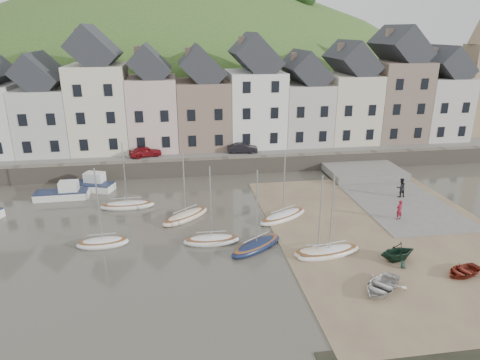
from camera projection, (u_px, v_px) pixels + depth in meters
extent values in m
plane|color=#4D493D|center=(252.00, 243.00, 32.58)|extent=(160.00, 160.00, 0.00)
cube|color=#3A5B24|center=(213.00, 136.00, 62.18)|extent=(90.00, 30.00, 1.50)
cube|color=slate|center=(222.00, 152.00, 51.19)|extent=(70.00, 7.00, 0.10)
cube|color=slate|center=(225.00, 166.00, 48.14)|extent=(70.00, 1.20, 1.80)
cube|color=brown|center=(388.00, 233.00, 34.12)|extent=(18.00, 26.00, 0.06)
cube|color=slate|center=(388.00, 194.00, 42.14)|extent=(8.00, 18.00, 0.12)
ellipsoid|color=#3A5B24|center=(180.00, 191.00, 93.80)|extent=(134.40, 84.00, 84.00)
cylinder|color=#382619|center=(63.00, 11.00, 68.28)|extent=(0.50, 0.50, 3.00)
cylinder|color=#382619|center=(154.00, 13.00, 73.99)|extent=(0.50, 0.50, 3.00)
cylinder|color=#382619|center=(236.00, 13.00, 74.11)|extent=(0.50, 0.50, 3.00)
cylinder|color=#382619|center=(305.00, 13.00, 74.88)|extent=(0.50, 0.50, 3.00)
cube|color=silver|center=(48.00, 120.00, 50.39)|extent=(5.80, 8.00, 7.50)
cube|color=gray|center=(25.00, 61.00, 47.97)|extent=(0.60, 0.90, 1.40)
cube|color=beige|center=(101.00, 108.00, 50.85)|extent=(6.40, 8.00, 10.00)
cube|color=gray|center=(78.00, 35.00, 47.90)|extent=(0.60, 0.90, 1.40)
cube|color=beige|center=(153.00, 113.00, 51.95)|extent=(5.60, 8.00, 8.50)
cube|color=gray|center=(137.00, 52.00, 49.41)|extent=(0.60, 0.90, 1.40)
cube|color=#816A59|center=(203.00, 114.00, 52.88)|extent=(6.20, 8.00, 8.00)
cube|color=gray|center=(188.00, 53.00, 50.30)|extent=(0.60, 0.90, 1.40)
cube|color=white|center=(254.00, 108.00, 53.62)|extent=(6.60, 8.00, 9.00)
cube|color=gray|center=(241.00, 42.00, 50.80)|extent=(0.60, 0.90, 1.40)
cube|color=beige|center=(303.00, 113.00, 54.76)|extent=(5.80, 8.00, 7.50)
cube|color=gray|center=(294.00, 59.00, 52.34)|extent=(0.60, 0.90, 1.40)
cube|color=beige|center=(347.00, 108.00, 55.43)|extent=(6.00, 8.00, 8.50)
cube|color=gray|center=(341.00, 49.00, 52.81)|extent=(0.60, 0.90, 1.40)
cube|color=#7D695A|center=(394.00, 101.00, 56.07)|extent=(6.40, 8.00, 10.00)
cube|color=gray|center=(389.00, 34.00, 53.12)|extent=(0.60, 0.90, 1.40)
cube|color=beige|center=(436.00, 107.00, 57.27)|extent=(5.80, 8.00, 8.00)
cube|color=gray|center=(434.00, 53.00, 54.77)|extent=(0.60, 0.90, 1.40)
cube|color=#997F60|center=(476.00, 91.00, 57.37)|extent=(3.50, 3.50, 12.00)
ellipsoid|color=white|center=(128.00, 206.00, 38.99)|extent=(4.84, 1.59, 0.84)
ellipsoid|color=brown|center=(127.00, 203.00, 38.92)|extent=(4.46, 1.44, 0.20)
cylinder|color=#B2B5B7|center=(125.00, 173.00, 37.97)|extent=(0.10, 0.10, 5.60)
cylinder|color=#B2B5B7|center=(127.00, 198.00, 38.74)|extent=(2.65, 0.13, 0.08)
ellipsoid|color=white|center=(103.00, 243.00, 32.15)|extent=(3.91, 1.72, 0.84)
ellipsoid|color=brown|center=(102.00, 241.00, 32.08)|extent=(3.59, 1.57, 0.20)
cylinder|color=#B2B5B7|center=(98.00, 205.00, 31.12)|extent=(0.10, 0.10, 5.60)
cylinder|color=#B2B5B7|center=(102.00, 234.00, 31.90)|extent=(2.10, 0.20, 0.08)
ellipsoid|color=beige|center=(186.00, 217.00, 36.68)|extent=(4.72, 4.23, 0.84)
ellipsoid|color=brown|center=(185.00, 214.00, 36.61)|extent=(4.33, 3.88, 0.20)
cylinder|color=#B2B5B7|center=(184.00, 183.00, 35.66)|extent=(0.10, 0.10, 5.60)
cylinder|color=#B2B5B7|center=(185.00, 209.00, 36.44)|extent=(2.13, 1.75, 0.08)
ellipsoid|color=white|center=(211.00, 241.00, 32.55)|extent=(4.27, 1.57, 0.84)
ellipsoid|color=brown|center=(211.00, 238.00, 32.48)|extent=(3.93, 1.42, 0.20)
cylinder|color=#B2B5B7|center=(211.00, 203.00, 31.52)|extent=(0.10, 0.10, 5.60)
cylinder|color=#B2B5B7|center=(211.00, 232.00, 32.30)|extent=(2.34, 0.12, 0.08)
ellipsoid|color=white|center=(283.00, 217.00, 36.67)|extent=(5.13, 3.83, 0.84)
ellipsoid|color=brown|center=(283.00, 215.00, 36.60)|extent=(4.71, 3.51, 0.20)
cylinder|color=#B2B5B7|center=(284.00, 183.00, 35.65)|extent=(0.10, 0.10, 5.60)
cylinder|color=#B2B5B7|center=(283.00, 209.00, 36.43)|extent=(2.45, 1.46, 0.08)
ellipsoid|color=#141E3F|center=(256.00, 246.00, 31.72)|extent=(4.84, 4.04, 0.84)
ellipsoid|color=brown|center=(256.00, 244.00, 31.64)|extent=(4.44, 3.70, 0.20)
cylinder|color=#B2B5B7|center=(257.00, 207.00, 30.69)|extent=(0.10, 0.10, 5.60)
cylinder|color=#B2B5B7|center=(256.00, 237.00, 31.47)|extent=(2.23, 1.61, 0.08)
ellipsoid|color=white|center=(329.00, 253.00, 30.79)|extent=(5.17, 2.44, 0.84)
ellipsoid|color=brown|center=(329.00, 250.00, 30.71)|extent=(4.76, 2.23, 0.20)
cylinder|color=#B2B5B7|center=(332.00, 213.00, 29.76)|extent=(0.10, 0.10, 5.60)
cylinder|color=#B2B5B7|center=(329.00, 243.00, 30.54)|extent=(2.70, 0.61, 0.08)
ellipsoid|color=beige|center=(317.00, 254.00, 30.59)|extent=(3.53, 1.81, 0.84)
ellipsoid|color=brown|center=(318.00, 251.00, 30.52)|extent=(3.25, 1.64, 0.20)
cylinder|color=#B2B5B7|center=(320.00, 214.00, 29.56)|extent=(0.10, 0.10, 5.60)
cylinder|color=#B2B5B7|center=(318.00, 245.00, 30.34)|extent=(1.88, 0.25, 0.08)
cube|color=white|center=(62.00, 195.00, 41.09)|extent=(4.94, 1.81, 0.70)
cube|color=#141E3F|center=(61.00, 191.00, 40.96)|extent=(4.84, 1.86, 0.08)
cube|color=white|center=(69.00, 186.00, 40.89)|extent=(1.74, 1.24, 1.00)
cube|color=white|center=(87.00, 187.00, 43.31)|extent=(5.67, 3.40, 0.70)
cube|color=#141E3F|center=(87.00, 183.00, 43.19)|extent=(5.58, 3.41, 0.08)
cube|color=white|center=(95.00, 177.00, 43.39)|extent=(2.18, 1.76, 1.00)
imported|color=silver|center=(381.00, 286.00, 26.46)|extent=(4.10, 3.97, 0.69)
imported|color=black|center=(397.00, 252.00, 29.80)|extent=(3.01, 2.71, 1.41)
imported|color=maroon|center=(463.00, 271.00, 28.20)|extent=(3.27, 2.76, 0.58)
imported|color=maroon|center=(399.00, 210.00, 36.16)|extent=(0.72, 0.58, 1.71)
imported|color=black|center=(401.00, 188.00, 40.99)|extent=(1.01, 0.85, 1.87)
imported|color=maroon|center=(145.00, 151.00, 48.79)|extent=(3.85, 2.46, 1.22)
imported|color=black|center=(242.00, 148.00, 50.38)|extent=(3.68, 1.69, 1.17)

